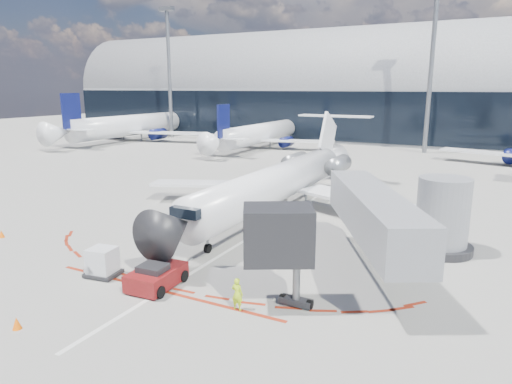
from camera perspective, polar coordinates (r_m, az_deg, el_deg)
The scene contains 15 objects.
ground at distance 33.55m, azimuth 0.74°, elevation -4.80°, with size 260.00×260.00×0.00m, color slate.
apron_centerline at distance 35.27m, azimuth 2.19°, elevation -3.90°, with size 0.25×40.00×0.01m, color silver.
apron_stop_bar at distance 24.50m, azimuth -11.65°, elevation -12.00°, with size 14.00×0.25×0.01m, color maroon.
terminal_building at distance 94.66m, azimuth 18.99°, elevation 11.26°, with size 150.00×24.15×24.00m.
jet_bridge at distance 26.95m, azimuth 16.74°, elevation -3.16°, with size 10.03×15.20×4.90m.
light_mast_west at distance 96.87m, azimuth -10.77°, elevation 14.10°, with size 0.70×0.70×25.00m, color slate.
light_mast_centre at distance 77.18m, azimuth 21.02°, elevation 13.83°, with size 0.70×0.70×25.00m, color slate.
regional_jet at distance 38.24m, azimuth 3.26°, elevation 1.46°, with size 25.38×31.30×7.84m.
pushback_tug at distance 24.84m, azimuth -12.33°, elevation -10.25°, with size 2.31×5.07×1.30m.
ramp_worker at distance 21.86m, azimuth -2.36°, elevation -12.62°, with size 0.58×0.38×1.60m, color #C7F81A.
uld_container at distance 26.85m, azimuth -18.64°, elevation -8.32°, with size 1.92×1.70×1.62m.
safety_cone_left at distance 36.50m, azimuth -29.22°, elevation -4.58°, with size 0.39×0.39×0.54m, color #FF6205.
safety_cone_right at distance 23.00m, azimuth -27.74°, elevation -14.31°, with size 0.40×0.40×0.55m, color #FF6205.
bg_airliner_0 at distance 94.01m, azimuth -14.95°, elevation 9.85°, with size 35.85×37.96×11.60m, color white, non-canonical shape.
bg_airliner_1 at distance 79.36m, azimuth 0.80°, elevation 9.10°, with size 30.07×31.83×9.73m, color white, non-canonical shape.
Camera 1 is at (14.26, -28.59, 10.25)m, focal length 32.00 mm.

